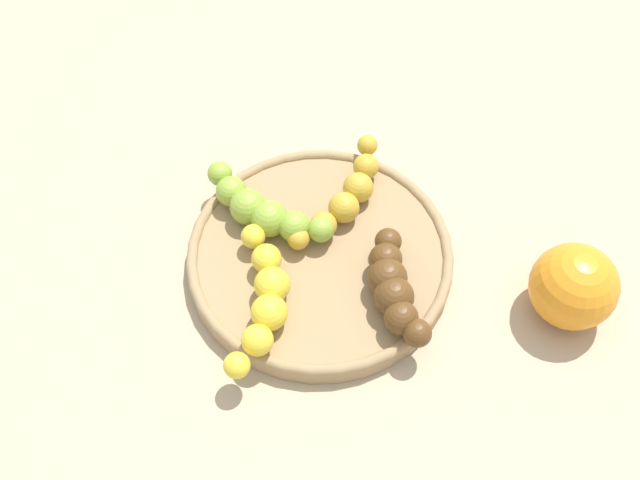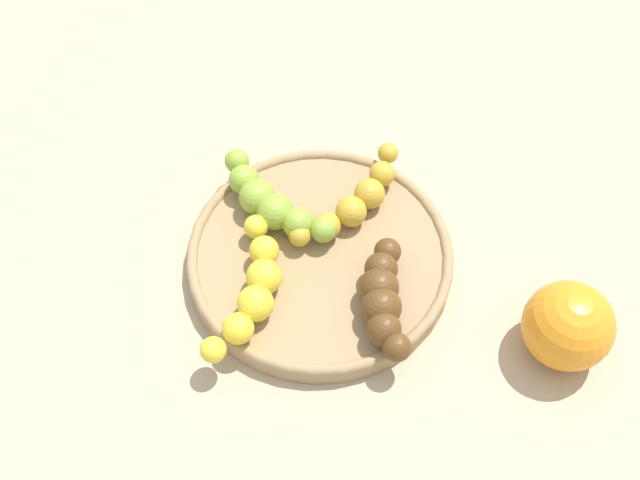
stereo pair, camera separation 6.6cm
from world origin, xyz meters
The scene contains 7 objects.
ground_plane centered at (0.00, 0.00, 0.00)m, with size 2.40×2.40×0.00m, color tan.
fruit_bowl centered at (0.00, 0.00, 0.01)m, with size 0.24×0.24×0.02m.
banana_spotted centered at (0.05, 0.02, 0.03)m, with size 0.14×0.07×0.03m.
banana_green centered at (-0.02, 0.06, 0.04)m, with size 0.06×0.14×0.03m.
banana_yellow centered at (-0.07, -0.01, 0.04)m, with size 0.11×0.11×0.03m.
banana_overripe centered at (0.02, -0.08, 0.04)m, with size 0.07×0.11×0.03m.
orange_fruit centered at (0.13, -0.18, 0.04)m, with size 0.08×0.08×0.08m, color orange.
Camera 1 is at (-0.24, -0.28, 0.58)m, focal length 41.53 mm.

